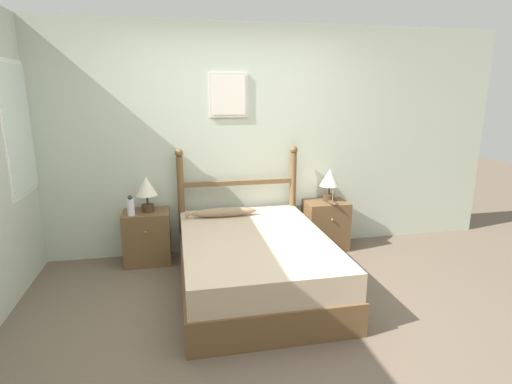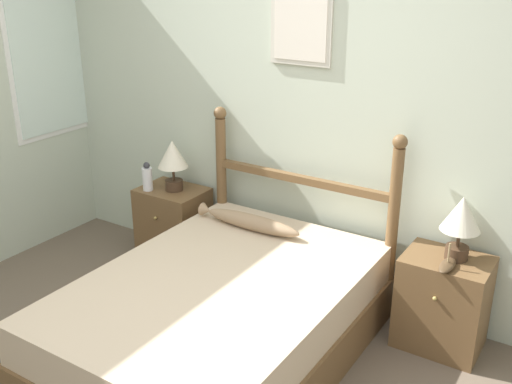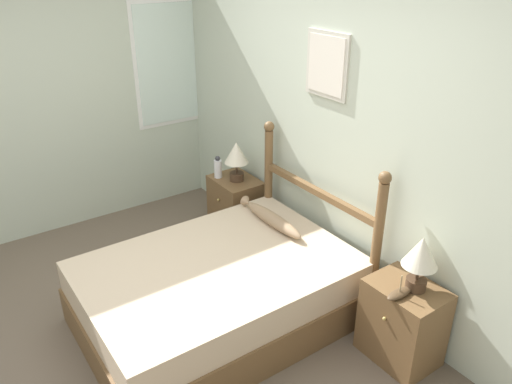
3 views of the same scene
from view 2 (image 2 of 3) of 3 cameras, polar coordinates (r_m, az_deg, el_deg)
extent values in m
cube|color=beige|center=(3.92, 5.21, 8.07)|extent=(6.40, 0.06, 2.55)
cube|color=beige|center=(3.83, 4.32, 15.46)|extent=(0.42, 0.02, 0.47)
cube|color=silver|center=(3.82, 4.23, 15.45)|extent=(0.36, 0.01, 0.41)
cube|color=white|center=(5.00, -18.62, 12.33)|extent=(0.01, 0.87, 1.26)
cube|color=silver|center=(5.00, -18.56, 12.33)|extent=(0.01, 0.79, 1.18)
cube|color=brown|center=(3.54, -3.43, -13.63)|extent=(1.36, 1.93, 0.28)
cube|color=#CCB293|center=(3.40, -3.53, -10.04)|extent=(1.32, 1.89, 0.24)
cylinder|color=brown|center=(4.34, -3.27, -0.32)|extent=(0.07, 0.07, 1.14)
sphere|color=brown|center=(4.15, -3.45, 7.51)|extent=(0.09, 0.09, 0.09)
cylinder|color=brown|center=(3.79, 12.77, -4.19)|extent=(0.07, 0.07, 1.14)
sphere|color=brown|center=(3.57, 13.56, 4.66)|extent=(0.09, 0.09, 0.09)
cube|color=brown|center=(3.93, 4.29, 1.22)|extent=(1.29, 0.05, 0.05)
cube|color=brown|center=(4.59, -7.84, -3.08)|extent=(0.49, 0.37, 0.58)
sphere|color=tan|center=(4.41, -9.56, -2.46)|extent=(0.02, 0.02, 0.02)
cube|color=brown|center=(3.74, 17.34, -9.99)|extent=(0.49, 0.37, 0.58)
sphere|color=tan|center=(3.51, 16.65, -9.69)|extent=(0.02, 0.02, 0.02)
cylinder|color=#422D1E|center=(4.45, -7.80, 0.67)|extent=(0.13, 0.13, 0.08)
cylinder|color=#422D1E|center=(4.42, -7.86, 1.76)|extent=(0.02, 0.02, 0.10)
cone|color=beige|center=(4.37, -7.96, 3.62)|extent=(0.22, 0.22, 0.20)
cylinder|color=#422D1E|center=(3.60, 18.56, -5.48)|extent=(0.13, 0.13, 0.08)
cylinder|color=#422D1E|center=(3.56, 18.73, -4.19)|extent=(0.02, 0.02, 0.10)
cone|color=beige|center=(3.50, 19.02, -1.96)|extent=(0.22, 0.22, 0.20)
cylinder|color=white|center=(4.46, -10.30, 1.22)|extent=(0.07, 0.07, 0.17)
sphere|color=#333338|center=(4.43, -10.39, 2.51)|extent=(0.05, 0.05, 0.05)
ellipsoid|color=#4C3823|center=(3.48, 17.76, -6.66)|extent=(0.08, 0.21, 0.04)
cylinder|color=#997F56|center=(3.45, 17.90, -5.54)|extent=(0.01, 0.01, 0.12)
ellipsoid|color=#997A5B|center=(3.89, -0.35, -2.90)|extent=(0.70, 0.12, 0.10)
cone|color=#997A5B|center=(4.10, -4.78, -1.72)|extent=(0.06, 0.09, 0.09)
camera|label=1|loc=(2.68, -79.29, -4.05)|focal=28.00mm
camera|label=3|loc=(1.26, 85.14, 19.64)|focal=35.00mm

